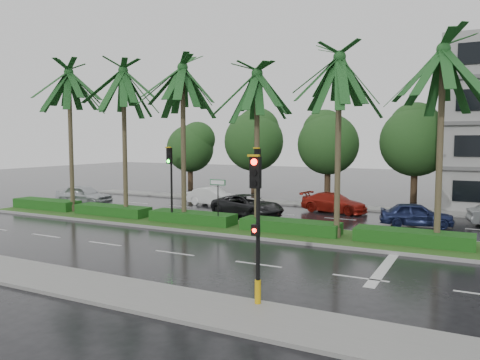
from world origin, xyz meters
The scene contains 17 objects.
ground centered at (0.00, 0.00, 0.00)m, with size 120.00×120.00×0.00m, color black.
near_sidewalk centered at (0.00, -10.20, 0.06)m, with size 40.00×2.40×0.12m, color gray.
far_sidewalk centered at (0.00, 12.00, 0.06)m, with size 40.00×2.00×0.12m, color gray.
median centered at (0.00, 1.00, 0.08)m, with size 36.00×4.00×0.15m.
hedge centered at (0.00, 1.00, 0.45)m, with size 35.20×1.40×0.60m.
lane_markings centered at (3.04, -0.43, 0.01)m, with size 34.00×13.06×0.01m.
palm_row centered at (-1.25, 1.02, 8.23)m, with size 26.30×4.20×9.97m.
signal_near centered at (6.00, -9.39, 2.50)m, with size 0.34×0.45×4.36m.
signal_median_left centered at (-4.00, 0.30, 3.00)m, with size 0.34×0.42×4.36m.
signal_median_right centered at (1.50, 0.30, 3.00)m, with size 0.34×0.42×4.36m.
street_sign centered at (-1.00, 0.48, 2.12)m, with size 0.95×0.09×2.60m.
bg_trees centered at (0.96, 17.59, 4.88)m, with size 32.96×5.44×7.86m.
car_silver centered at (-14.92, 4.36, 0.75)m, with size 4.41×1.77×1.50m, color silver.
car_white centered at (-6.10, 8.57, 0.67)m, with size 4.05×1.41×1.33m, color white.
car_darkgrey centered at (-1.60, 5.34, 0.69)m, with size 4.96×2.28×1.38m, color black.
car_red centered at (2.90, 9.42, 0.66)m, with size 4.53×1.84×1.31m, color maroon.
car_blue centered at (8.50, 6.47, 0.68)m, with size 3.98×1.60×1.36m, color #19234D.
Camera 1 is at (11.65, -21.36, 4.88)m, focal length 35.00 mm.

